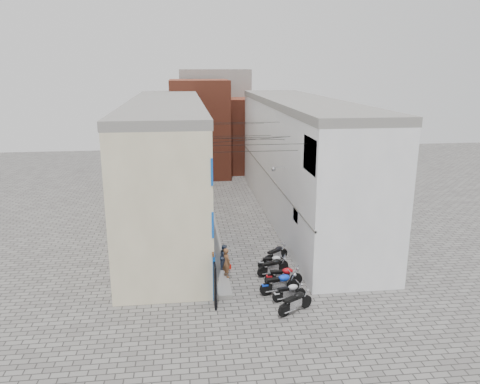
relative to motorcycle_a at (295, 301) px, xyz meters
name	(u,v)px	position (x,y,z in m)	size (l,w,h in m)	color
ground	(264,298)	(-1.22, 1.59, -0.59)	(90.00, 90.00, 0.00)	#5E5B59
plinth	(209,217)	(-3.27, 14.59, -0.47)	(0.90, 26.00, 0.25)	gray
building_left	(168,162)	(-6.20, 14.53, 3.90)	(5.10, 27.00, 9.00)	#C0B591
building_right	(300,159)	(3.78, 14.58, 3.91)	(5.94, 26.00, 9.00)	silver
building_far_brick_left	(200,129)	(-3.22, 29.59, 4.41)	(6.00, 6.00, 10.00)	brown
building_far_brick_right	(245,135)	(1.78, 31.59, 3.41)	(5.00, 6.00, 8.00)	brown
building_far_concrete	(215,118)	(-1.22, 35.59, 4.91)	(8.00, 5.00, 11.00)	gray
far_shopfront	(222,169)	(-1.22, 26.79, 0.61)	(2.00, 0.30, 2.40)	black
overhead_wires	(245,136)	(-1.22, 9.23, 6.53)	(5.80, 13.02, 1.32)	black
motorcycle_a	(295,301)	(0.00, 0.00, 0.00)	(0.65, 2.05, 1.19)	black
motorcycle_b	(289,291)	(-0.03, 1.16, -0.08)	(0.56, 1.78, 1.03)	#ADAEB2
motorcycle_c	(280,282)	(-0.35, 1.95, 0.03)	(0.68, 2.16, 1.25)	#0D38CC
motorcycle_d	(283,275)	(0.04, 2.87, 0.00)	(0.65, 2.06, 1.19)	#AE0C13
motorcycle_e	(273,266)	(-0.27, 4.15, -0.03)	(0.61, 1.94, 1.12)	black
motorcycle_f	(273,261)	(-0.13, 4.87, -0.08)	(0.56, 1.76, 1.02)	silver
motorcycle_g	(276,253)	(0.27, 5.95, -0.03)	(0.62, 1.95, 1.13)	black
person_a	(226,263)	(-2.92, 3.76, 0.48)	(0.60, 0.39, 1.64)	brown
person_b	(225,257)	(-2.92, 4.84, 0.37)	(0.69, 0.54, 1.43)	#343C4E
water_jug_near	(226,260)	(-2.77, 5.94, -0.33)	(0.33, 0.33, 0.52)	#2445B8
water_jug_far	(225,256)	(-2.77, 6.48, -0.31)	(0.36, 0.36, 0.56)	blue
red_crate	(227,267)	(-2.77, 5.29, -0.46)	(0.43, 0.32, 0.27)	red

